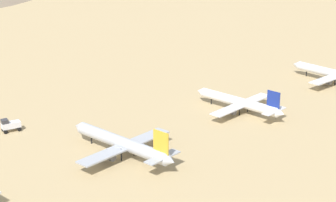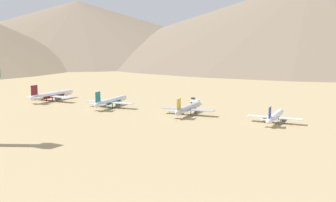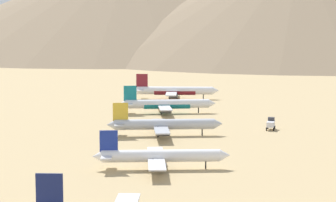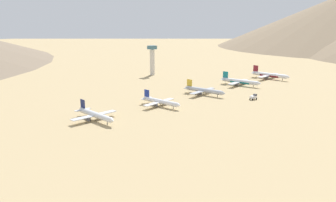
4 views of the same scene
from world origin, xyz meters
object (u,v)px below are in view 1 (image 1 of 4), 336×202
at_px(parked_jet_1, 240,102).
at_px(parked_jet_2, 123,144).
at_px(parked_jet_0, 334,74).
at_px(service_truck, 10,125).

height_order(parked_jet_1, parked_jet_2, parked_jet_2).
relative_size(parked_jet_0, parked_jet_1, 1.05).
distance_m(parked_jet_1, parked_jet_2, 46.55).
bearing_deg(parked_jet_1, parked_jet_2, 92.44).
xyz_separation_m(parked_jet_1, parked_jet_2, (-1.98, 46.51, 0.31)).
bearing_deg(parked_jet_0, service_truck, 72.13).
distance_m(parked_jet_0, service_truck, 113.23).
height_order(parked_jet_0, parked_jet_1, parked_jet_0).
distance_m(parked_jet_0, parked_jet_2, 94.14).
xyz_separation_m(parked_jet_1, service_truck, (32.43, 60.13, -1.11)).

